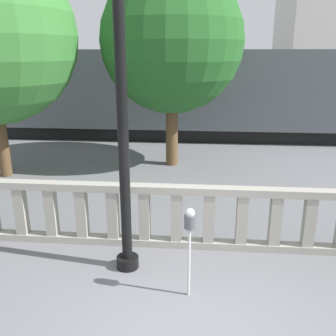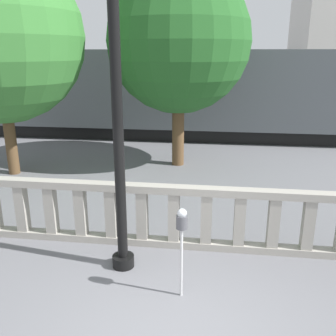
% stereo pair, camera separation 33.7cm
% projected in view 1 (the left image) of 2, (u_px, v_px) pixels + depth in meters
% --- Properties ---
extents(balustrade, '(17.03, 0.24, 1.22)m').
position_uv_depth(balustrade, '(193.00, 217.00, 6.97)').
color(balustrade, '#9E998E').
rests_on(balustrade, ground).
extents(lamppost, '(0.43, 0.43, 5.23)m').
position_uv_depth(lamppost, '(121.00, 87.00, 5.56)').
color(lamppost, black).
rests_on(lamppost, ground).
extents(parking_meter, '(0.17, 0.17, 1.44)m').
position_uv_depth(parking_meter, '(190.00, 227.00, 5.40)').
color(parking_meter, silver).
rests_on(parking_meter, ground).
extents(train_near, '(25.51, 3.01, 4.25)m').
position_uv_depth(train_near, '(123.00, 92.00, 16.15)').
color(train_near, black).
rests_on(train_near, ground).
extents(tree_right, '(4.33, 4.33, 6.04)m').
position_uv_depth(tree_right, '(172.00, 41.00, 11.23)').
color(tree_right, brown).
rests_on(tree_right, ground).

